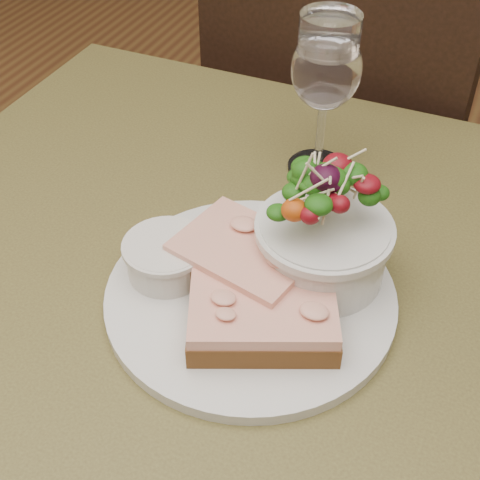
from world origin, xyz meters
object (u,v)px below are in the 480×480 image
at_px(dinner_plate, 250,296).
at_px(sandwich_back, 245,259).
at_px(salad_bowl, 325,226).
at_px(cafe_table, 220,353).
at_px(chair_far, 343,235).
at_px(sandwich_front, 263,313).
at_px(ramekin, 166,256).
at_px(wine_glass, 326,74).

distance_m(dinner_plate, sandwich_back, 0.04).
bearing_deg(salad_bowl, sandwich_back, -151.51).
xyz_separation_m(cafe_table, chair_far, (-0.02, 0.64, -0.36)).
bearing_deg(chair_far, sandwich_front, 103.85).
xyz_separation_m(ramekin, salad_bowl, (0.14, 0.06, 0.04)).
relative_size(sandwich_front, wine_glass, 0.89).
distance_m(cafe_table, wine_glass, 0.32).
bearing_deg(wine_glass, salad_bowl, -71.11).
bearing_deg(salad_bowl, ramekin, -157.55).
distance_m(salad_bowl, wine_glass, 0.20).
relative_size(sandwich_front, ramekin, 2.05).
bearing_deg(wine_glass, sandwich_back, -90.76).
height_order(sandwich_front, sandwich_back, sandwich_back).
xyz_separation_m(cafe_table, sandwich_back, (0.02, 0.01, 0.14)).
distance_m(dinner_plate, salad_bowl, 0.10).
distance_m(cafe_table, salad_bowl, 0.20).
bearing_deg(chair_far, ramekin, 94.46).
relative_size(dinner_plate, sandwich_back, 1.91).
bearing_deg(sandwich_back, cafe_table, -140.06).
height_order(salad_bowl, wine_glass, wine_glass).
distance_m(chair_far, wine_glass, 0.71).
bearing_deg(wine_glass, cafe_table, -96.62).
relative_size(chair_far, ramekin, 11.82).
bearing_deg(dinner_plate, wine_glass, 92.32).
xyz_separation_m(cafe_table, salad_bowl, (0.09, 0.05, 0.17)).
distance_m(chair_far, ramekin, 0.81).
bearing_deg(sandwich_back, chair_far, 107.16).
height_order(dinner_plate, wine_glass, wine_glass).
relative_size(sandwich_back, salad_bowl, 1.13).
bearing_deg(dinner_plate, cafe_table, 174.44).
bearing_deg(ramekin, chair_far, 87.22).
bearing_deg(ramekin, cafe_table, 11.47).
bearing_deg(chair_far, dinner_plate, 101.94).
relative_size(dinner_plate, wine_glass, 1.56).
bearing_deg(cafe_table, wine_glass, 83.38).
distance_m(sandwich_front, salad_bowl, 0.10).
height_order(sandwich_front, wine_glass, wine_glass).
height_order(cafe_table, dinner_plate, dinner_plate).
bearing_deg(ramekin, sandwich_front, -14.44).
xyz_separation_m(chair_far, dinner_plate, (0.05, -0.64, 0.46)).
bearing_deg(dinner_plate, sandwich_front, -53.55).
height_order(dinner_plate, sandwich_back, sandwich_back).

